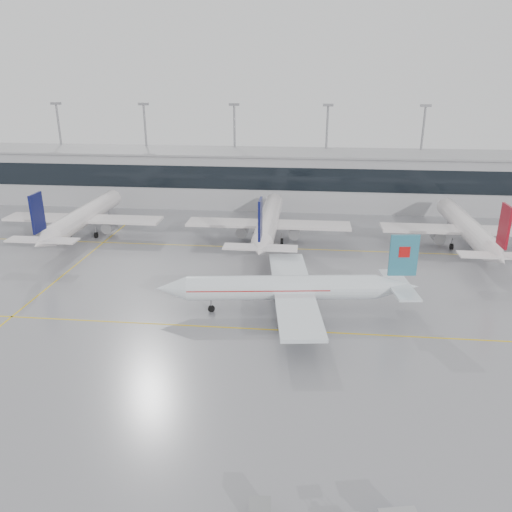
# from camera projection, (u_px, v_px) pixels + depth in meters

# --- Properties ---
(ground) EXTENTS (320.00, 320.00, 0.00)m
(ground) POSITION_uv_depth(u_px,v_px,m) (246.00, 328.00, 60.44)
(ground) COLOR gray
(ground) RESTS_ON ground
(taxi_line_main) EXTENTS (120.00, 0.25, 0.01)m
(taxi_line_main) POSITION_uv_depth(u_px,v_px,m) (246.00, 328.00, 60.43)
(taxi_line_main) COLOR yellow
(taxi_line_main) RESTS_ON ground
(taxi_line_north) EXTENTS (120.00, 0.25, 0.01)m
(taxi_line_north) POSITION_uv_depth(u_px,v_px,m) (266.00, 248.00, 88.47)
(taxi_line_north) COLOR yellow
(taxi_line_north) RESTS_ON ground
(taxi_line_cross) EXTENTS (0.25, 60.00, 0.01)m
(taxi_line_cross) POSITION_uv_depth(u_px,v_px,m) (66.00, 273.00, 77.36)
(taxi_line_cross) COLOR yellow
(taxi_line_cross) RESTS_ON ground
(terminal) EXTENTS (180.00, 15.00, 12.00)m
(terminal) POSITION_uv_depth(u_px,v_px,m) (278.00, 179.00, 116.31)
(terminal) COLOR #9E9EA2
(terminal) RESTS_ON ground
(terminal_glass) EXTENTS (180.00, 0.20, 5.00)m
(terminal_glass) POSITION_uv_depth(u_px,v_px,m) (276.00, 179.00, 108.74)
(terminal_glass) COLOR black
(terminal_glass) RESTS_ON ground
(terminal_roof) EXTENTS (182.00, 16.00, 0.40)m
(terminal_roof) POSITION_uv_depth(u_px,v_px,m) (278.00, 152.00, 114.19)
(terminal_roof) COLOR gray
(terminal_roof) RESTS_ON ground
(light_masts) EXTENTS (156.40, 1.00, 22.60)m
(light_masts) POSITION_uv_depth(u_px,v_px,m) (280.00, 144.00, 119.40)
(light_masts) COLOR gray
(light_masts) RESTS_ON ground
(air_canada_jet) EXTENTS (33.85, 26.54, 10.33)m
(air_canada_jet) POSITION_uv_depth(u_px,v_px,m) (292.00, 288.00, 63.75)
(air_canada_jet) COLOR silver
(air_canada_jet) RESTS_ON ground
(parked_jet_b) EXTENTS (29.64, 36.96, 11.72)m
(parked_jet_b) POSITION_uv_depth(u_px,v_px,m) (84.00, 217.00, 94.03)
(parked_jet_b) COLOR silver
(parked_jet_b) RESTS_ON ground
(parked_jet_c) EXTENTS (29.64, 36.96, 11.72)m
(parked_jet_c) POSITION_uv_depth(u_px,v_px,m) (268.00, 222.00, 90.64)
(parked_jet_c) COLOR silver
(parked_jet_c) RESTS_ON ground
(parked_jet_d) EXTENTS (29.64, 36.96, 11.72)m
(parked_jet_d) POSITION_uv_depth(u_px,v_px,m) (467.00, 228.00, 87.25)
(parked_jet_d) COLOR silver
(parked_jet_d) RESTS_ON ground
(gse_unit) EXTENTS (1.59, 1.49, 1.49)m
(gse_unit) POSITION_uv_depth(u_px,v_px,m) (260.00, 512.00, 34.18)
(gse_unit) COLOR slate
(gse_unit) RESTS_ON ground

